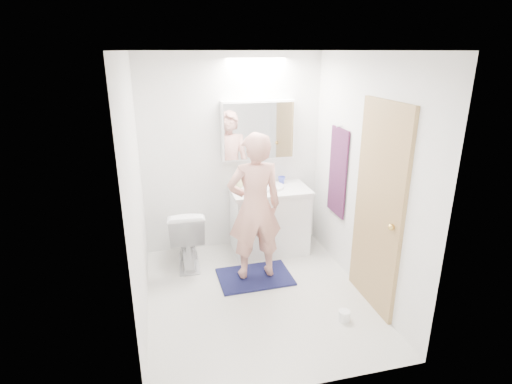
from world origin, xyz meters
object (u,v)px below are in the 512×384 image
object	(u,v)px
person	(255,207)
toilet_paper_roll	(344,316)
toothbrush_cup	(282,180)
soap_bottle_a	(239,178)
medicine_cabinet	(258,130)
toilet	(187,236)
soap_bottle_b	(251,179)
vanity_cabinet	(269,221)

from	to	relation	value
person	toilet_paper_roll	world-z (taller)	person
toothbrush_cup	soap_bottle_a	bearing A→B (deg)	-178.95
medicine_cabinet	person	world-z (taller)	medicine_cabinet
toilet	soap_bottle_b	bearing A→B (deg)	-157.98
medicine_cabinet	toilet_paper_roll	distance (m)	2.31
vanity_cabinet	medicine_cabinet	distance (m)	1.13
vanity_cabinet	soap_bottle_b	size ratio (longest dim) A/B	5.50
vanity_cabinet	person	world-z (taller)	person
medicine_cabinet	toothbrush_cup	world-z (taller)	medicine_cabinet
medicine_cabinet	soap_bottle_a	size ratio (longest dim) A/B	3.64
vanity_cabinet	medicine_cabinet	xyz separation A→B (m)	(-0.10, 0.21, 1.11)
medicine_cabinet	soap_bottle_b	xyz separation A→B (m)	(-0.10, -0.03, -0.60)
toilet	toilet_paper_roll	bearing A→B (deg)	135.43
toilet	toilet_paper_roll	distance (m)	1.98
vanity_cabinet	person	bearing A→B (deg)	-118.59
toilet	soap_bottle_a	world-z (taller)	soap_bottle_a
toilet	person	distance (m)	0.99
medicine_cabinet	person	xyz separation A→B (m)	(-0.24, -0.83, -0.65)
vanity_cabinet	toothbrush_cup	size ratio (longest dim) A/B	9.39
toilet	soap_bottle_a	bearing A→B (deg)	-156.19
medicine_cabinet	toilet	distance (m)	1.51
soap_bottle_b	toilet_paper_roll	size ratio (longest dim) A/B	1.49
soap_bottle_a	toothbrush_cup	distance (m)	0.55
toilet	toothbrush_cup	bearing A→B (deg)	-164.76
soap_bottle_a	toilet_paper_roll	distance (m)	2.02
soap_bottle_a	toilet_paper_roll	size ratio (longest dim) A/B	2.19
toilet	soap_bottle_a	distance (m)	0.93
medicine_cabinet	toilet_paper_roll	bearing A→B (deg)	-77.29
toilet	soap_bottle_b	world-z (taller)	soap_bottle_b
medicine_cabinet	soap_bottle_a	distance (m)	0.62
vanity_cabinet	toilet	world-z (taller)	vanity_cabinet
toilet	person	xyz separation A→B (m)	(0.69, -0.50, 0.49)
medicine_cabinet	toilet	bearing A→B (deg)	-160.78
medicine_cabinet	toothbrush_cup	distance (m)	0.70
medicine_cabinet	toilet_paper_roll	size ratio (longest dim) A/B	8.00
soap_bottle_a	toothbrush_cup	xyz separation A→B (m)	(0.55, 0.01, -0.08)
person	soap_bottle_a	world-z (taller)	person
soap_bottle_a	toilet_paper_roll	world-z (taller)	soap_bottle_a
toilet_paper_roll	person	bearing A→B (deg)	124.36
toothbrush_cup	toilet	bearing A→B (deg)	-167.38
medicine_cabinet	soap_bottle_a	xyz separation A→B (m)	(-0.25, -0.06, -0.56)
toilet	toilet_paper_roll	world-z (taller)	toilet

